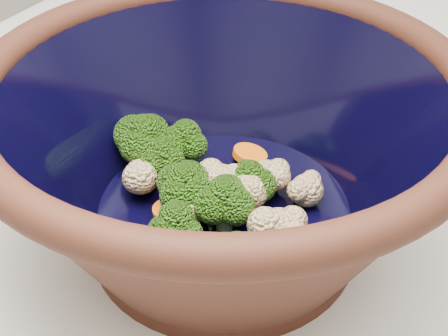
# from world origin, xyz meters

# --- Properties ---
(mixing_bowl) EXTENTS (0.38, 0.38, 0.16)m
(mixing_bowl) POSITION_xyz_m (-0.11, -0.02, 0.99)
(mixing_bowl) COLOR black
(mixing_bowl) RESTS_ON counter
(vegetable_pile) EXTENTS (0.19, 0.17, 0.06)m
(vegetable_pile) POSITION_xyz_m (-0.12, -0.03, 0.96)
(vegetable_pile) COLOR #608442
(vegetable_pile) RESTS_ON mixing_bowl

